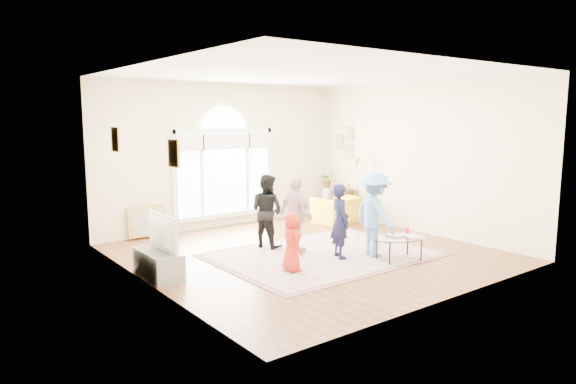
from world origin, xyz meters
TOP-DOWN VIEW (x-y plane):
  - ground at (0.00, 0.00)m, footprint 6.00×6.00m
  - room_shell at (0.01, 2.83)m, footprint 6.00×6.00m
  - area_rug at (0.13, -0.28)m, footprint 3.60×2.60m
  - rug_border at (0.13, -0.28)m, footprint 3.80×2.80m
  - tv_console at (-2.75, 0.30)m, footprint 0.45×1.00m
  - television at (-2.74, 0.30)m, footprint 0.16×0.98m
  - coffee_table at (0.93, -1.34)m, footprint 1.15×0.87m
  - armchair at (2.18, 1.61)m, footprint 1.05×0.94m
  - side_cabinet at (2.78, 2.00)m, footprint 0.40×0.50m
  - floor_lamp at (2.64, 1.47)m, footprint 0.28×0.28m
  - plant_pedestal at (2.70, 2.56)m, footprint 0.20×0.20m
  - potted_plant at (2.70, 2.56)m, footprint 0.44×0.41m
  - leaning_picture at (-1.88, 2.90)m, footprint 0.80×0.14m
  - child_red at (-0.94, -0.73)m, footprint 0.39×0.52m
  - child_navy at (0.21, -0.62)m, footprint 0.45×0.55m
  - child_black at (-0.37, 0.77)m, footprint 0.70×0.80m
  - child_pink at (-0.17, 0.13)m, footprint 0.38×0.82m
  - child_blue at (0.79, -0.88)m, footprint 0.72×1.05m

SIDE VIEW (x-z plane):
  - ground at x=0.00m, z-range 0.00..0.00m
  - leaning_picture at x=-1.88m, z-range -0.31..0.31m
  - rug_border at x=0.13m, z-range 0.00..0.01m
  - area_rug at x=0.13m, z-range 0.00..0.02m
  - tv_console at x=-2.75m, z-range 0.00..0.42m
  - armchair at x=2.18m, z-range 0.00..0.63m
  - side_cabinet at x=2.78m, z-range 0.00..0.70m
  - plant_pedestal at x=2.70m, z-range 0.00..0.70m
  - coffee_table at x=0.93m, z-range 0.13..0.67m
  - child_red at x=-0.94m, z-range 0.02..0.97m
  - child_navy at x=0.21m, z-range 0.02..1.32m
  - television at x=-2.74m, z-range 0.42..0.98m
  - child_pink at x=-0.17m, z-range 0.02..1.40m
  - child_black at x=-0.37m, z-range 0.02..1.40m
  - child_blue at x=0.79m, z-range 0.02..1.51m
  - potted_plant at x=2.70m, z-range 0.70..1.11m
  - floor_lamp at x=2.64m, z-range 0.53..2.04m
  - room_shell at x=0.01m, z-range -1.43..4.57m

